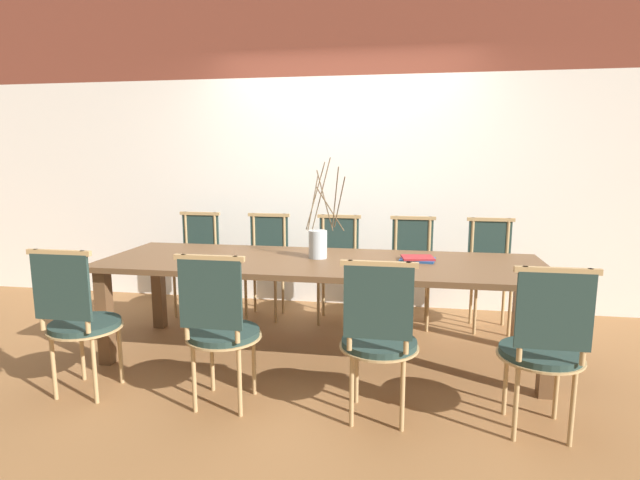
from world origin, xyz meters
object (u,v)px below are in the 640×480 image
chair_near_center (379,335)px  vase_centerpiece (318,242)px  book_stack (418,259)px  chair_far_center (337,265)px  dining_table (320,270)px

chair_near_center → vase_centerpiece: 1.13m
chair_near_center → vase_centerpiece: (-0.50, 0.94, 0.35)m
book_stack → chair_near_center: bearing=-103.0°
chair_far_center → dining_table: bearing=89.5°
book_stack → chair_far_center: bearing=132.4°
dining_table → chair_far_center: size_ratio=3.36×
chair_far_center → book_stack: (0.69, -0.76, 0.24)m
vase_centerpiece → book_stack: bearing=1.8°
chair_far_center → vase_centerpiece: vase_centerpiece is taller
dining_table → chair_far_center: bearing=89.5°
dining_table → chair_near_center: size_ratio=3.36×
dining_table → book_stack: size_ratio=11.92×
chair_far_center → book_stack: bearing=132.4°
dining_table → vase_centerpiece: vase_centerpiece is taller
dining_table → chair_far_center: 0.88m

